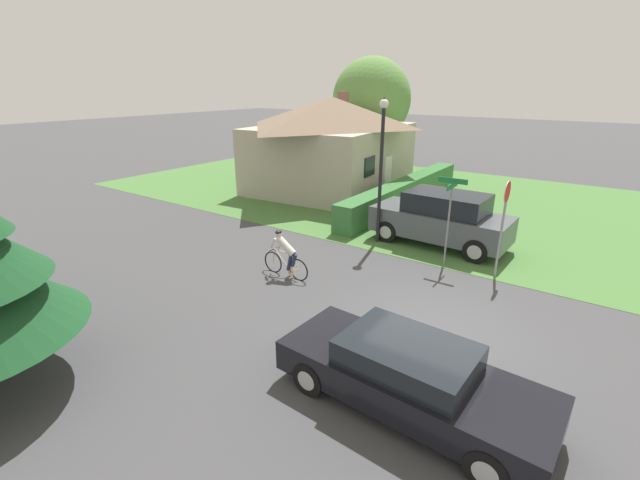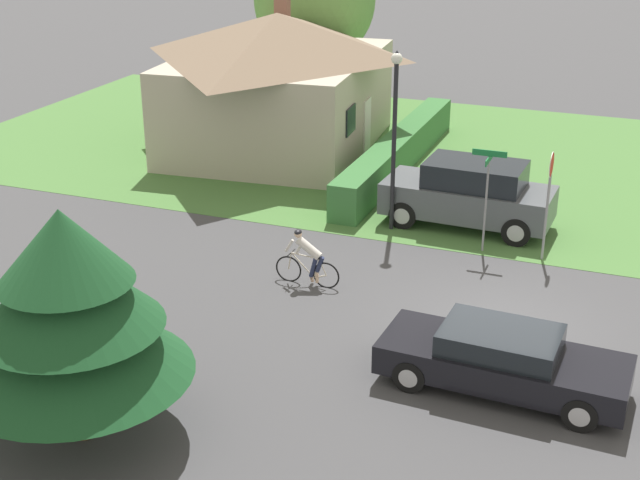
{
  "view_description": "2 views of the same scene",
  "coord_description": "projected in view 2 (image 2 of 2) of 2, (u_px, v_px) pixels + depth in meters",
  "views": [
    {
      "loc": [
        -8.52,
        -2.73,
        5.46
      ],
      "look_at": [
        0.04,
        3.28,
        1.63
      ],
      "focal_mm": 24.0,
      "sensor_mm": 36.0,
      "label": 1
    },
    {
      "loc": [
        -17.84,
        -2.59,
        9.46
      ],
      "look_at": [
        -0.44,
        4.17,
        1.65
      ],
      "focal_mm": 50.0,
      "sensor_mm": 36.0,
      "label": 2
    }
  ],
  "objects": [
    {
      "name": "cottage_house",
      "position": [
        278.0,
        79.0,
        31.8
      ],
      "size": [
        9.61,
        7.8,
        5.04
      ],
      "rotation": [
        0.0,
        0.0,
        0.09
      ],
      "color": "#B2A893",
      "rests_on": "ground"
    },
    {
      "name": "cyclist",
      "position": [
        308.0,
        259.0,
        21.65
      ],
      "size": [
        0.44,
        1.69,
        1.43
      ],
      "rotation": [
        0.0,
        0.0,
        1.55
      ],
      "color": "black",
      "rests_on": "ground"
    },
    {
      "name": "parked_suv_right",
      "position": [
        469.0,
        194.0,
        25.11
      ],
      "size": [
        2.16,
        4.8,
        1.93
      ],
      "rotation": [
        0.0,
        0.0,
        1.53
      ],
      "color": "#4C5156",
      "rests_on": "ground"
    },
    {
      "name": "street_lamp",
      "position": [
        395.0,
        121.0,
        24.08
      ],
      "size": [
        0.31,
        0.31,
        5.05
      ],
      "color": "black",
      "rests_on": "ground"
    },
    {
      "name": "grass_verge_right",
      "position": [
        450.0,
        159.0,
        31.34
      ],
      "size": [
        16.0,
        36.0,
        0.01
      ],
      "primitive_type": "cube",
      "color": "#477538",
      "rests_on": "ground"
    },
    {
      "name": "conifer_tall_near",
      "position": [
        70.0,
        306.0,
        15.1
      ],
      "size": [
        4.13,
        4.13,
        4.36
      ],
      "color": "#4C3823",
      "rests_on": "ground"
    },
    {
      "name": "sedan_left_lane",
      "position": [
        502.0,
        360.0,
        17.28
      ],
      "size": [
        1.99,
        4.85,
        1.28
      ],
      "rotation": [
        0.0,
        0.0,
        1.52
      ],
      "color": "black",
      "rests_on": "ground"
    },
    {
      "name": "ground_plane",
      "position": [
        501.0,
        327.0,
        19.86
      ],
      "size": [
        140.0,
        140.0,
        0.0
      ],
      "primitive_type": "plane",
      "color": "#424244"
    },
    {
      "name": "street_name_sign",
      "position": [
        487.0,
        183.0,
        23.08
      ],
      "size": [
        0.9,
        0.9,
        2.8
      ],
      "color": "gray",
      "rests_on": "ground"
    },
    {
      "name": "stop_sign",
      "position": [
        549.0,
        186.0,
        22.55
      ],
      "size": [
        0.66,
        0.07,
        2.92
      ],
      "rotation": [
        0.0,
        0.0,
        3.13
      ],
      "color": "gray",
      "rests_on": "ground"
    },
    {
      "name": "hedge_row",
      "position": [
        398.0,
        152.0,
        30.13
      ],
      "size": [
        11.25,
        0.9,
        1.16
      ],
      "primitive_type": "cube",
      "color": "#387038",
      "rests_on": "ground"
    }
  ]
}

